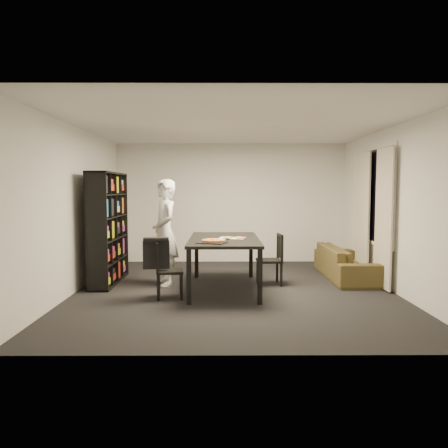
{
  "coord_description": "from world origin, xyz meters",
  "views": [
    {
      "loc": [
        -0.2,
        -6.88,
        1.62
      ],
      "look_at": [
        -0.16,
        0.17,
        1.05
      ],
      "focal_mm": 35.0,
      "sensor_mm": 36.0,
      "label": 1
    }
  ],
  "objects_px": {
    "chair_left": "(164,266)",
    "sofa": "(347,262)",
    "bookshelf": "(108,228)",
    "chair_right": "(274,256)",
    "dining_table": "(224,243)",
    "baking_tray": "(212,242)",
    "pepperoni_pizza": "(214,241)",
    "person": "(165,232)"
  },
  "relations": [
    {
      "from": "pepperoni_pizza",
      "to": "sofa",
      "type": "height_order",
      "value": "pepperoni_pizza"
    },
    {
      "from": "bookshelf",
      "to": "baking_tray",
      "type": "relative_size",
      "value": 4.75
    },
    {
      "from": "sofa",
      "to": "pepperoni_pizza",
      "type": "bearing_deg",
      "value": 120.08
    },
    {
      "from": "chair_left",
      "to": "chair_right",
      "type": "height_order",
      "value": "chair_right"
    },
    {
      "from": "chair_left",
      "to": "sofa",
      "type": "bearing_deg",
      "value": -72.34
    },
    {
      "from": "person",
      "to": "pepperoni_pizza",
      "type": "bearing_deg",
      "value": 21.35
    },
    {
      "from": "bookshelf",
      "to": "dining_table",
      "type": "height_order",
      "value": "bookshelf"
    },
    {
      "from": "bookshelf",
      "to": "chair_left",
      "type": "xyz_separation_m",
      "value": [
        1.1,
        -1.09,
        -0.47
      ]
    },
    {
      "from": "bookshelf",
      "to": "chair_right",
      "type": "distance_m",
      "value": 2.88
    },
    {
      "from": "pepperoni_pizza",
      "to": "sofa",
      "type": "bearing_deg",
      "value": 30.08
    },
    {
      "from": "chair_left",
      "to": "pepperoni_pizza",
      "type": "bearing_deg",
      "value": -93.56
    },
    {
      "from": "sofa",
      "to": "person",
      "type": "bearing_deg",
      "value": 99.51
    },
    {
      "from": "bookshelf",
      "to": "sofa",
      "type": "height_order",
      "value": "bookshelf"
    },
    {
      "from": "dining_table",
      "to": "chair_right",
      "type": "height_order",
      "value": "chair_right"
    },
    {
      "from": "baking_tray",
      "to": "pepperoni_pizza",
      "type": "bearing_deg",
      "value": 71.88
    },
    {
      "from": "chair_right",
      "to": "sofa",
      "type": "height_order",
      "value": "chair_right"
    },
    {
      "from": "chair_right",
      "to": "pepperoni_pizza",
      "type": "xyz_separation_m",
      "value": [
        -1.01,
        -0.86,
        0.36
      ]
    },
    {
      "from": "sofa",
      "to": "baking_tray",
      "type": "bearing_deg",
      "value": 120.99
    },
    {
      "from": "chair_left",
      "to": "sofa",
      "type": "relative_size",
      "value": 0.43
    },
    {
      "from": "dining_table",
      "to": "baking_tray",
      "type": "relative_size",
      "value": 4.97
    },
    {
      "from": "bookshelf",
      "to": "sofa",
      "type": "xyz_separation_m",
      "value": [
        4.23,
        0.34,
        -0.66
      ]
    },
    {
      "from": "baking_tray",
      "to": "pepperoni_pizza",
      "type": "distance_m",
      "value": 0.07
    },
    {
      "from": "baking_tray",
      "to": "sofa",
      "type": "relative_size",
      "value": 0.2
    },
    {
      "from": "bookshelf",
      "to": "person",
      "type": "xyz_separation_m",
      "value": [
        1.0,
        -0.2,
        -0.06
      ]
    },
    {
      "from": "chair_right",
      "to": "person",
      "type": "xyz_separation_m",
      "value": [
        -1.84,
        -0.01,
        0.4
      ]
    },
    {
      "from": "dining_table",
      "to": "person",
      "type": "bearing_deg",
      "value": 161.95
    },
    {
      "from": "bookshelf",
      "to": "pepperoni_pizza",
      "type": "relative_size",
      "value": 5.43
    },
    {
      "from": "chair_left",
      "to": "sofa",
      "type": "xyz_separation_m",
      "value": [
        3.13,
        1.43,
        -0.19
      ]
    },
    {
      "from": "chair_right",
      "to": "sofa",
      "type": "relative_size",
      "value": 0.44
    },
    {
      "from": "baking_tray",
      "to": "chair_left",
      "type": "bearing_deg",
      "value": 178.33
    },
    {
      "from": "dining_table",
      "to": "sofa",
      "type": "bearing_deg",
      "value": 21.11
    },
    {
      "from": "dining_table",
      "to": "baking_tray",
      "type": "distance_m",
      "value": 0.62
    },
    {
      "from": "dining_table",
      "to": "bookshelf",
      "type": "bearing_deg",
      "value": 165.18
    },
    {
      "from": "baking_tray",
      "to": "sofa",
      "type": "xyz_separation_m",
      "value": [
        2.41,
        1.45,
        -0.55
      ]
    },
    {
      "from": "bookshelf",
      "to": "baking_tray",
      "type": "distance_m",
      "value": 2.13
    },
    {
      "from": "chair_left",
      "to": "dining_table",
      "type": "bearing_deg",
      "value": -64.45
    },
    {
      "from": "sofa",
      "to": "chair_right",
      "type": "bearing_deg",
      "value": 110.8
    },
    {
      "from": "bookshelf",
      "to": "dining_table",
      "type": "xyz_separation_m",
      "value": [
        1.99,
        -0.53,
        -0.2
      ]
    },
    {
      "from": "chair_left",
      "to": "baking_tray",
      "type": "relative_size",
      "value": 2.1
    },
    {
      "from": "dining_table",
      "to": "sofa",
      "type": "relative_size",
      "value": 1.01
    },
    {
      "from": "pepperoni_pizza",
      "to": "chair_left",
      "type": "bearing_deg",
      "value": -176.66
    },
    {
      "from": "chair_left",
      "to": "sofa",
      "type": "distance_m",
      "value": 3.44
    }
  ]
}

